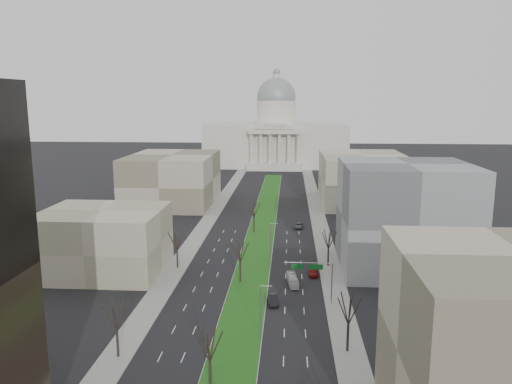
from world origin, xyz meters
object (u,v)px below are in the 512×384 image
at_px(car_black, 273,299).
at_px(car_red, 313,272).
at_px(car_grey_far, 299,226).
at_px(box_van, 292,280).

relative_size(car_black, car_red, 1.00).
height_order(car_black, car_grey_far, car_black).
distance_m(car_grey_far, box_van, 46.58).
bearing_deg(car_black, car_red, 56.38).
height_order(car_red, box_van, box_van).
bearing_deg(box_van, car_black, -117.12).
height_order(car_grey_far, box_van, box_van).
xyz_separation_m(car_red, box_van, (-4.56, -5.83, 0.28)).
distance_m(car_black, car_grey_far, 57.06).
bearing_deg(box_van, car_red, 44.91).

